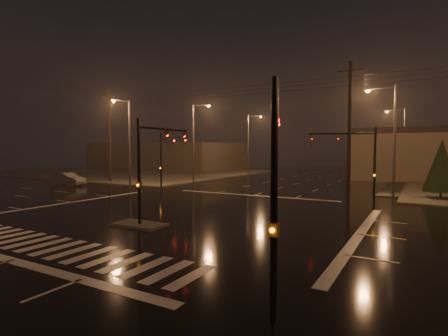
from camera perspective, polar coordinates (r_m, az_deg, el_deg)
The scene contains 20 objects.
ground at distance 23.32m, azimuth -6.81°, elevation -7.53°, with size 140.00×140.00×0.00m, color black.
sidewalk_nw at distance 65.32m, azimuth -12.44°, elevation -0.75°, with size 36.00×36.00×0.12m, color #403E39.
median_island at distance 20.29m, azimuth -13.60°, elevation -8.97°, with size 3.00×1.60×0.15m, color #403E39.
crosswalk at distance 17.10m, azimuth -25.37°, elevation -11.68°, with size 15.00×2.60×0.01m, color beige.
stop_bar_near at distance 16.08m, azimuth -31.35°, elevation -12.76°, with size 16.00×0.50×0.01m, color beige.
stop_bar_far at distance 32.72m, azimuth 4.70°, elevation -4.47°, with size 16.00×0.50×0.01m, color beige.
commercial_block at distance 77.58m, azimuth -9.29°, elevation 1.89°, with size 30.00×18.00×5.60m, color #423D3A.
signal_mast_median at distance 20.54m, azimuth -11.96°, elevation 1.53°, with size 0.25×4.59×6.00m.
signal_mast_ne at distance 28.89m, azimuth 21.36°, elevation 1.88°, with size 4.84×1.86×6.00m.
signal_mast_nw at distance 36.76m, azimuth -9.43°, elevation 2.24°, with size 4.84×1.86×6.00m.
signal_mast_se at distance 9.36m, azimuth 8.33°, elevation -0.36°, with size 1.55×3.87×6.00m.
streetlight_1 at distance 44.11m, azimuth -4.71°, elevation 5.00°, with size 2.77×0.32×10.00m.
streetlight_2 at distance 58.04m, azimuth 4.23°, elevation 4.52°, with size 2.77×0.32×10.00m.
streetlight_3 at distance 34.58m, azimuth 25.59°, elevation 5.27°, with size 2.77×0.32×10.00m.
streetlight_4 at distance 54.53m, azimuth 27.04°, elevation 4.30°, with size 2.77×0.32×10.00m.
streetlight_5 at distance 41.92m, azimuth -15.50°, elevation 5.01°, with size 0.32×2.77×10.00m.
utility_pole_0 at distance 48.21m, azimuth -18.19°, elevation 5.08°, with size 2.20×0.32×12.00m.
utility_pole_1 at distance 32.99m, azimuth 19.81°, elevation 6.08°, with size 2.20×0.32×12.00m.
conifer_0 at distance 34.91m, azimuth 31.97°, elevation 0.37°, with size 2.85×2.85×5.16m.
car_crossing at distance 45.73m, azimuth -24.16°, elevation -1.65°, with size 1.60×4.59×1.51m, color slate.
Camera 1 is at (13.60, -18.46, 4.25)m, focal length 28.00 mm.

